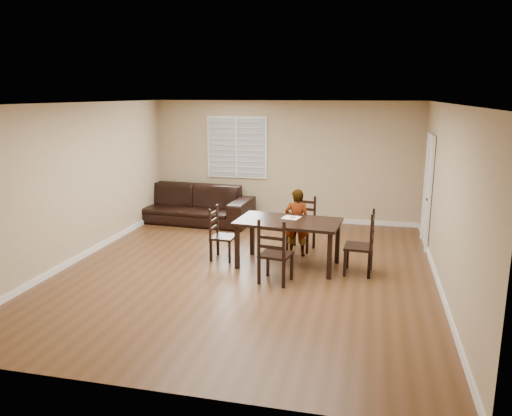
{
  "coord_description": "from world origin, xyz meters",
  "views": [
    {
      "loc": [
        1.92,
        -7.51,
        2.84
      ],
      "look_at": [
        0.09,
        0.3,
        1.0
      ],
      "focal_mm": 35.0,
      "sensor_mm": 36.0,
      "label": 1
    }
  ],
  "objects_px": {
    "chair_far": "(273,255)",
    "child": "(297,222)",
    "chair_near": "(303,225)",
    "chair_right": "(367,246)",
    "dining_table": "(288,225)",
    "sofa": "(189,204)",
    "chair_left": "(217,235)",
    "donut": "(293,217)"
  },
  "relations": [
    {
      "from": "chair_far",
      "to": "child",
      "type": "xyz_separation_m",
      "value": [
        0.14,
        1.5,
        0.14
      ]
    },
    {
      "from": "dining_table",
      "to": "chair_right",
      "type": "bearing_deg",
      "value": 0.14
    },
    {
      "from": "donut",
      "to": "sofa",
      "type": "distance_m",
      "value": 3.55
    },
    {
      "from": "chair_left",
      "to": "chair_far",
      "type": "bearing_deg",
      "value": -127.85
    },
    {
      "from": "chair_left",
      "to": "donut",
      "type": "bearing_deg",
      "value": -84.14
    },
    {
      "from": "chair_far",
      "to": "child",
      "type": "relative_size",
      "value": 0.84
    },
    {
      "from": "chair_far",
      "to": "donut",
      "type": "bearing_deg",
      "value": -86.76
    },
    {
      "from": "dining_table",
      "to": "chair_far",
      "type": "height_order",
      "value": "chair_far"
    },
    {
      "from": "chair_left",
      "to": "chair_right",
      "type": "distance_m",
      "value": 2.57
    },
    {
      "from": "dining_table",
      "to": "child",
      "type": "distance_m",
      "value": 0.62
    },
    {
      "from": "dining_table",
      "to": "chair_left",
      "type": "bearing_deg",
      "value": -179.76
    },
    {
      "from": "donut",
      "to": "chair_near",
      "type": "bearing_deg",
      "value": 85.52
    },
    {
      "from": "chair_far",
      "to": "sofa",
      "type": "height_order",
      "value": "chair_far"
    },
    {
      "from": "chair_far",
      "to": "sofa",
      "type": "distance_m",
      "value": 4.22
    },
    {
      "from": "chair_near",
      "to": "sofa",
      "type": "relative_size",
      "value": 0.35
    },
    {
      "from": "chair_left",
      "to": "donut",
      "type": "height_order",
      "value": "chair_left"
    },
    {
      "from": "child",
      "to": "dining_table",
      "type": "bearing_deg",
      "value": 84.52
    },
    {
      "from": "chair_near",
      "to": "chair_far",
      "type": "distance_m",
      "value": 1.97
    },
    {
      "from": "chair_near",
      "to": "chair_right",
      "type": "xyz_separation_m",
      "value": [
        1.18,
        -1.17,
        0.02
      ]
    },
    {
      "from": "chair_near",
      "to": "chair_left",
      "type": "bearing_deg",
      "value": -132.41
    },
    {
      "from": "dining_table",
      "to": "sofa",
      "type": "relative_size",
      "value": 0.63
    },
    {
      "from": "dining_table",
      "to": "chair_near",
      "type": "height_order",
      "value": "chair_near"
    },
    {
      "from": "chair_left",
      "to": "child",
      "type": "height_order",
      "value": "child"
    },
    {
      "from": "chair_left",
      "to": "chair_right",
      "type": "relative_size",
      "value": 0.89
    },
    {
      "from": "chair_near",
      "to": "chair_left",
      "type": "distance_m",
      "value": 1.68
    },
    {
      "from": "dining_table",
      "to": "chair_right",
      "type": "xyz_separation_m",
      "value": [
        1.29,
        -0.1,
        -0.23
      ]
    },
    {
      "from": "donut",
      "to": "chair_left",
      "type": "bearing_deg",
      "value": -176.21
    },
    {
      "from": "chair_near",
      "to": "chair_right",
      "type": "relative_size",
      "value": 0.96
    },
    {
      "from": "chair_right",
      "to": "child",
      "type": "height_order",
      "value": "child"
    },
    {
      "from": "dining_table",
      "to": "donut",
      "type": "distance_m",
      "value": 0.22
    },
    {
      "from": "chair_near",
      "to": "sofa",
      "type": "height_order",
      "value": "chair_near"
    },
    {
      "from": "chair_left",
      "to": "chair_right",
      "type": "height_order",
      "value": "chair_right"
    },
    {
      "from": "child",
      "to": "sofa",
      "type": "bearing_deg",
      "value": -34.52
    },
    {
      "from": "child",
      "to": "sofa",
      "type": "relative_size",
      "value": 0.43
    },
    {
      "from": "chair_right",
      "to": "sofa",
      "type": "relative_size",
      "value": 0.37
    },
    {
      "from": "chair_far",
      "to": "child",
      "type": "distance_m",
      "value": 1.52
    },
    {
      "from": "chair_far",
      "to": "sofa",
      "type": "xyz_separation_m",
      "value": [
        -2.59,
        3.33,
        -0.05
      ]
    },
    {
      "from": "donut",
      "to": "child",
      "type": "bearing_deg",
      "value": 88.08
    },
    {
      "from": "chair_far",
      "to": "chair_right",
      "type": "height_order",
      "value": "chair_right"
    },
    {
      "from": "chair_near",
      "to": "donut",
      "type": "bearing_deg",
      "value": -81.9
    },
    {
      "from": "dining_table",
      "to": "chair_right",
      "type": "height_order",
      "value": "chair_right"
    },
    {
      "from": "sofa",
      "to": "dining_table",
      "type": "bearing_deg",
      "value": -38.61
    }
  ]
}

